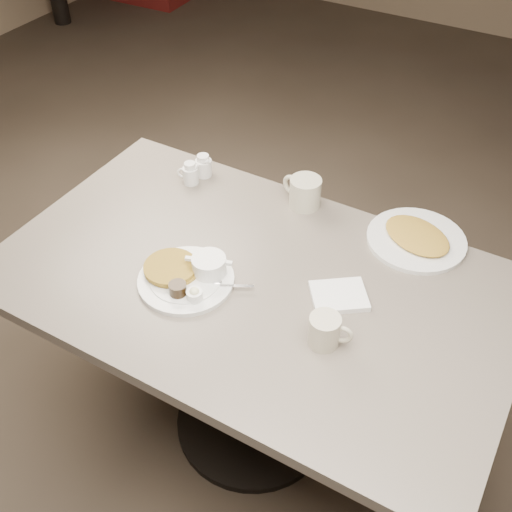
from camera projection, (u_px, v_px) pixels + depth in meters
The scene contains 9 objects.
room at pixel (251, 65), 1.35m from camera, with size 7.04×8.04×2.84m.
diner_table at pixel (253, 317), 1.90m from camera, with size 1.50×0.90×0.75m.
main_plate at pixel (188, 274), 1.76m from camera, with size 0.37×0.36×0.07m.
coffee_mug_near at pixel (325, 330), 1.58m from camera, with size 0.12×0.10×0.09m.
napkin at pixel (339, 296), 1.72m from camera, with size 0.19×0.19×0.02m.
coffee_mug_far at pixel (304, 192), 2.01m from camera, with size 0.16×0.13×0.10m.
creamer_left at pixel (190, 174), 2.11m from camera, with size 0.08×0.06×0.08m.
creamer_right at pixel (203, 166), 2.14m from camera, with size 0.08×0.06×0.08m.
hash_plate at pixel (417, 238), 1.89m from camera, with size 0.40×0.40×0.04m.
Camera 1 is at (0.64, -1.10, 2.00)m, focal length 43.30 mm.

